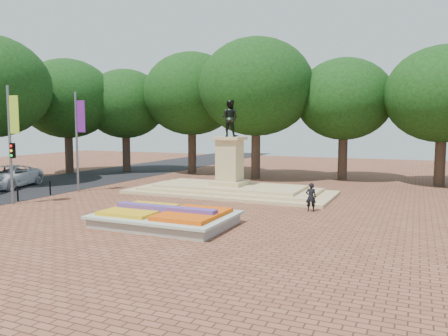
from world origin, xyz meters
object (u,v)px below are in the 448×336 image
Objects in this scene: flower_bed at (166,217)px; monument at (230,181)px; van at (8,177)px; pedestrian at (311,197)px.

flower_bed is 10.07m from monument.
van is (-17.40, 5.85, 0.45)m from flower_bed.
monument is at bearing 95.87° from flower_bed.
monument is 16.89m from van.
pedestrian is (22.89, 0.20, -0.04)m from van.
monument is (-1.03, 10.00, 0.50)m from flower_bed.
flower_bed is 8.18m from pedestrian.
flower_bed is 18.37m from van.
flower_bed is at bearing 29.93° from pedestrian.
flower_bed is 4.01× the size of pedestrian.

